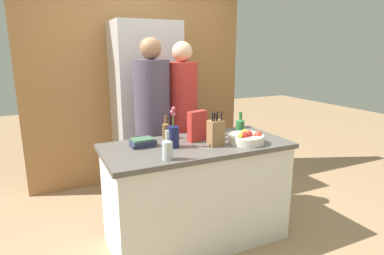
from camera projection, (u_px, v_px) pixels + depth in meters
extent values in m
plane|color=#A37F5B|center=(196.00, 238.00, 2.88)|extent=(14.00, 14.00, 0.00)
cube|color=silver|center=(196.00, 195.00, 2.78)|extent=(1.49, 0.70, 0.84)
cube|color=#56514C|center=(197.00, 146.00, 2.68)|extent=(1.55, 0.73, 0.04)
cube|color=#9E6B3D|center=(139.00, 78.00, 4.01)|extent=(2.75, 0.12, 2.60)
cube|color=#B7B7BC|center=(146.00, 108.00, 3.76)|extent=(0.72, 0.60, 1.95)
cylinder|color=#B7B7BC|center=(150.00, 105.00, 3.43)|extent=(0.02, 0.02, 1.07)
cylinder|color=silver|center=(246.00, 140.00, 2.69)|extent=(0.30, 0.30, 0.06)
torus|color=silver|center=(246.00, 136.00, 2.68)|extent=(0.30, 0.30, 0.02)
sphere|color=#99B233|center=(246.00, 136.00, 2.69)|extent=(0.07, 0.07, 0.07)
sphere|color=#99B233|center=(247.00, 134.00, 2.75)|extent=(0.07, 0.07, 0.07)
sphere|color=red|center=(258.00, 135.00, 2.70)|extent=(0.07, 0.07, 0.07)
sphere|color=red|center=(249.00, 135.00, 2.69)|extent=(0.07, 0.07, 0.07)
sphere|color=red|center=(244.00, 136.00, 2.65)|extent=(0.07, 0.07, 0.07)
cylinder|color=yellow|center=(242.00, 133.00, 2.69)|extent=(0.14, 0.14, 0.03)
cube|color=olive|center=(216.00, 133.00, 2.61)|extent=(0.12, 0.10, 0.21)
cylinder|color=black|center=(212.00, 118.00, 2.54)|extent=(0.01, 0.01, 0.08)
cylinder|color=black|center=(215.00, 117.00, 2.56)|extent=(0.01, 0.01, 0.08)
cylinder|color=black|center=(217.00, 118.00, 2.56)|extent=(0.01, 0.01, 0.07)
cylinder|color=black|center=(217.00, 116.00, 2.60)|extent=(0.01, 0.01, 0.08)
cylinder|color=black|center=(221.00, 117.00, 2.58)|extent=(0.01, 0.01, 0.08)
cylinder|color=#191E4C|center=(173.00, 137.00, 2.56)|extent=(0.09, 0.09, 0.17)
cylinder|color=#477538|center=(173.00, 120.00, 2.53)|extent=(0.01, 0.01, 0.10)
sphere|color=#C64C66|center=(174.00, 114.00, 2.52)|extent=(0.03, 0.03, 0.03)
cylinder|color=#477538|center=(173.00, 119.00, 2.53)|extent=(0.01, 0.01, 0.12)
sphere|color=#C64C66|center=(173.00, 112.00, 2.52)|extent=(0.04, 0.04, 0.04)
cylinder|color=#477538|center=(173.00, 119.00, 2.52)|extent=(0.01, 0.01, 0.12)
sphere|color=#C64C66|center=(172.00, 112.00, 2.51)|extent=(0.03, 0.03, 0.03)
cylinder|color=#477538|center=(173.00, 118.00, 2.52)|extent=(0.01, 0.01, 0.15)
sphere|color=#C64C66|center=(173.00, 109.00, 2.50)|extent=(0.03, 0.03, 0.03)
cube|color=red|center=(197.00, 126.00, 2.74)|extent=(0.18, 0.10, 0.26)
cylinder|color=silver|center=(214.00, 130.00, 2.93)|extent=(0.08, 0.08, 0.10)
torus|color=silver|center=(219.00, 130.00, 2.93)|extent=(0.06, 0.04, 0.07)
cube|color=#2D334C|center=(142.00, 145.00, 2.60)|extent=(0.20, 0.13, 0.03)
cube|color=#2D334C|center=(143.00, 142.00, 2.60)|extent=(0.20, 0.15, 0.02)
cube|color=#3D6047|center=(142.00, 139.00, 2.59)|extent=(0.18, 0.14, 0.02)
cylinder|color=#286633|center=(240.00, 128.00, 2.93)|extent=(0.08, 0.08, 0.13)
cone|color=#286633|center=(240.00, 120.00, 2.91)|extent=(0.08, 0.08, 0.03)
cylinder|color=#286633|center=(241.00, 115.00, 2.90)|extent=(0.03, 0.03, 0.06)
cylinder|color=#B2BCC1|center=(167.00, 151.00, 2.27)|extent=(0.08, 0.08, 0.13)
cone|color=#B2BCC1|center=(167.00, 140.00, 2.26)|extent=(0.08, 0.08, 0.03)
cylinder|color=#B2BCC1|center=(167.00, 134.00, 2.25)|extent=(0.03, 0.03, 0.06)
cylinder|color=brown|center=(166.00, 131.00, 2.82)|extent=(0.06, 0.06, 0.13)
cone|color=brown|center=(166.00, 123.00, 2.81)|extent=(0.06, 0.06, 0.02)
cylinder|color=brown|center=(166.00, 119.00, 2.80)|extent=(0.02, 0.02, 0.05)
cube|color=#383842|center=(154.00, 173.00, 3.26)|extent=(0.32, 0.28, 0.85)
cylinder|color=#4C4256|center=(152.00, 97.00, 3.08)|extent=(0.35, 0.35, 0.71)
sphere|color=#996B4C|center=(151.00, 48.00, 2.97)|extent=(0.21, 0.21, 0.21)
cube|color=#383842|center=(183.00, 169.00, 3.41)|extent=(0.26, 0.19, 0.83)
cylinder|color=red|center=(183.00, 97.00, 3.23)|extent=(0.31, 0.31, 0.69)
sphere|color=#DBAD89|center=(182.00, 52.00, 3.12)|extent=(0.20, 0.20, 0.20)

